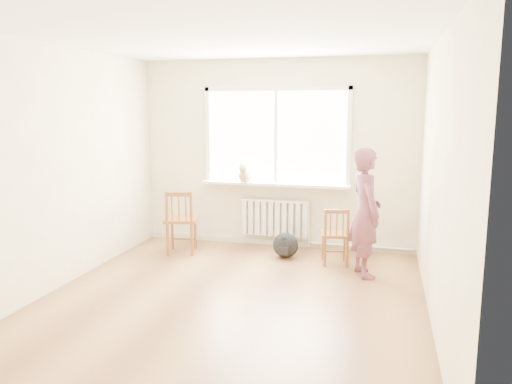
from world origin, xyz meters
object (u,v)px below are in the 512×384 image
Objects in this scene: person at (365,213)px; cat at (245,174)px; chair_left at (181,222)px; backpack at (286,245)px; chair_right at (336,236)px.

cat is (-1.73, 0.87, 0.30)m from person.
chair_left is at bearing -146.65° from cat.
chair_left is 2.55m from person.
person is at bearing -24.03° from backpack.
chair_right reaches higher than backpack.
person reaches higher than chair_right.
cat reaches higher than chair_left.
person is at bearing 128.03° from chair_right.
chair_right is 0.63m from person.
backpack is at bearing 43.14° from person.
cat is (-1.36, 0.55, 0.69)m from chair_right.
chair_right is 1.62m from cat.
person is 1.30m from backpack.
backpack is at bearing 173.42° from chair_left.
cat is at bearing -33.65° from chair_right.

